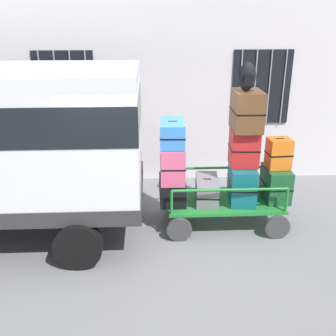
{
  "coord_description": "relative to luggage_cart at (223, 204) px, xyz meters",
  "views": [
    {
      "loc": [
        -0.12,
        -5.76,
        3.47
      ],
      "look_at": [
        0.18,
        0.34,
        1.06
      ],
      "focal_mm": 42.74,
      "sensor_mm": 36.0,
      "label": 1
    }
  ],
  "objects": [
    {
      "name": "suitcase_midright_bottom",
      "position": [
        0.88,
        0.01,
        0.37
      ],
      "size": [
        0.41,
        0.64,
        0.56
      ],
      "color": "#194C28",
      "rests_on": "luggage_cart"
    },
    {
      "name": "suitcase_center_middle",
      "position": [
        0.29,
        0.02,
        1.02
      ],
      "size": [
        0.48,
        0.47,
        0.6
      ],
      "color": "#B21E1E",
      "rests_on": "suitcase_center_bottom"
    },
    {
      "name": "cart_railing",
      "position": [
        -0.0,
        0.0,
        0.43
      ],
      "size": [
        1.88,
        0.99,
        0.42
      ],
      "color": "#1E722D",
      "rests_on": "luggage_cart"
    },
    {
      "name": "suitcase_center_top",
      "position": [
        0.29,
        0.01,
        1.63
      ],
      "size": [
        0.46,
        0.62,
        0.63
      ],
      "color": "brown",
      "rests_on": "suitcase_center_middle"
    },
    {
      "name": "suitcase_left_middle",
      "position": [
        -0.88,
        0.01,
        0.78
      ],
      "size": [
        0.41,
        0.74,
        0.6
      ],
      "color": "#CC4C72",
      "rests_on": "suitcase_left_bottom"
    },
    {
      "name": "suitcase_midright_middle",
      "position": [
        0.88,
        0.02,
        0.91
      ],
      "size": [
        0.4,
        0.35,
        0.51
      ],
      "color": "orange",
      "rests_on": "suitcase_midright_bottom"
    },
    {
      "name": "building_wall",
      "position": [
        -1.13,
        2.21,
        2.13
      ],
      "size": [
        12.0,
        0.38,
        5.0
      ],
      "color": "silver",
      "rests_on": "ground"
    },
    {
      "name": "suitcase_center_bottom",
      "position": [
        0.29,
        -0.0,
        0.4
      ],
      "size": [
        0.49,
        0.82,
        0.63
      ],
      "color": "#0F5960",
      "rests_on": "luggage_cart"
    },
    {
      "name": "suitcase_midleft_bottom",
      "position": [
        -0.29,
        0.0,
        0.28
      ],
      "size": [
        0.44,
        0.8,
        0.39
      ],
      "color": "slate",
      "rests_on": "luggage_cart"
    },
    {
      "name": "suitcase_left_bottom",
      "position": [
        -0.88,
        0.02,
        0.29
      ],
      "size": [
        0.43,
        0.72,
        0.4
      ],
      "color": "black",
      "rests_on": "luggage_cart"
    },
    {
      "name": "luggage_cart",
      "position": [
        0.0,
        0.0,
        0.0
      ],
      "size": [
        2.0,
        1.13,
        0.46
      ],
      "color": "#1E722D",
      "rests_on": "ground"
    },
    {
      "name": "backpack",
      "position": [
        0.25,
        -0.04,
        2.17
      ],
      "size": [
        0.27,
        0.22,
        0.44
      ],
      "color": "black",
      "rests_on": "suitcase_center_top"
    },
    {
      "name": "ground_plane",
      "position": [
        -1.13,
        -0.34,
        -0.37
      ],
      "size": [
        40.0,
        40.0,
        0.0
      ],
      "primitive_type": "plane",
      "color": "slate"
    },
    {
      "name": "suitcase_left_top",
      "position": [
        -0.88,
        0.03,
        1.28
      ],
      "size": [
        0.43,
        0.72,
        0.39
      ],
      "color": "#3372C6",
      "rests_on": "suitcase_left_middle"
    }
  ]
}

